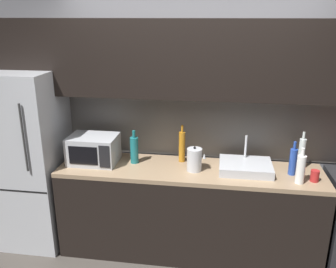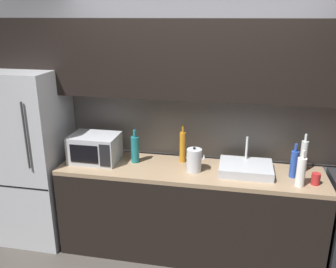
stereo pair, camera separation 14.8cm
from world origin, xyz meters
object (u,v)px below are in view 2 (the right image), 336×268
object	(u,v)px
kettle	(194,160)
wine_bottle_blue	(294,164)
microwave	(95,148)
wine_bottle_teal	(135,149)
wine_bottle_white	(301,172)
mug_red	(316,179)
wine_bottle_amber	(183,147)
wine_bottle_clear	(304,156)
refrigerator	(33,157)

from	to	relation	value
kettle	wine_bottle_blue	bearing A→B (deg)	2.78
microwave	wine_bottle_teal	xyz separation A→B (m)	(0.40, 0.05, 0.00)
wine_bottle_blue	wine_bottle_teal	world-z (taller)	wine_bottle_teal
wine_bottle_white	microwave	bearing A→B (deg)	174.71
wine_bottle_teal	mug_red	size ratio (longest dim) A/B	3.25
wine_bottle_amber	mug_red	xyz separation A→B (m)	(1.19, -0.27, -0.11)
wine_bottle_blue	wine_bottle_amber	size ratio (longest dim) A/B	0.84
kettle	wine_bottle_white	bearing A→B (deg)	-7.97
wine_bottle_blue	wine_bottle_white	world-z (taller)	wine_bottle_white
microwave	wine_bottle_clear	size ratio (longest dim) A/B	1.26
kettle	wine_bottle_clear	world-z (taller)	wine_bottle_clear
wine_bottle_amber	mug_red	bearing A→B (deg)	-12.84
mug_red	wine_bottle_clear	bearing A→B (deg)	105.33
wine_bottle_white	mug_red	bearing A→B (deg)	21.54
wine_bottle_teal	wine_bottle_amber	bearing A→B (deg)	12.62
wine_bottle_blue	refrigerator	bearing A→B (deg)	-179.70
wine_bottle_teal	wine_bottle_amber	world-z (taller)	wine_bottle_amber
wine_bottle_clear	wine_bottle_white	size ratio (longest dim) A/B	1.14
microwave	kettle	world-z (taller)	microwave
wine_bottle_clear	wine_bottle_amber	xyz separation A→B (m)	(-1.12, 0.01, 0.00)
refrigerator	microwave	world-z (taller)	refrigerator
wine_bottle_blue	microwave	bearing A→B (deg)	179.84
wine_bottle_white	wine_bottle_clear	bearing A→B (deg)	78.08
wine_bottle_blue	wine_bottle_clear	world-z (taller)	wine_bottle_clear
kettle	wine_bottle_clear	size ratio (longest dim) A/B	0.65
wine_bottle_teal	wine_bottle_white	bearing A→B (deg)	-8.45
wine_bottle_clear	wine_bottle_amber	distance (m)	1.12
kettle	mug_red	xyz separation A→B (m)	(1.05, -0.07, -0.06)
kettle	wine_bottle_amber	bearing A→B (deg)	125.08
wine_bottle_clear	wine_bottle_white	distance (m)	0.32
wine_bottle_amber	refrigerator	bearing A→B (deg)	-173.74
kettle	wine_bottle_teal	bearing A→B (deg)	170.82
wine_bottle_white	mug_red	xyz separation A→B (m)	(0.14, 0.05, -0.08)
microwave	wine_bottle_clear	distance (m)	1.97
wine_bottle_teal	mug_red	xyz separation A→B (m)	(1.65, -0.17, -0.09)
wine_bottle_white	mug_red	world-z (taller)	wine_bottle_white
wine_bottle_clear	refrigerator	bearing A→B (deg)	-176.65
wine_bottle_teal	wine_bottle_white	size ratio (longest dim) A/B	1.03
wine_bottle_blue	mug_red	distance (m)	0.22
microwave	kettle	bearing A→B (deg)	-2.79
microwave	mug_red	bearing A→B (deg)	-3.43
wine_bottle_clear	wine_bottle_amber	world-z (taller)	wine_bottle_amber
kettle	wine_bottle_amber	world-z (taller)	wine_bottle_amber
wine_bottle_white	mug_red	distance (m)	0.17
kettle	wine_bottle_teal	distance (m)	0.60
wine_bottle_amber	wine_bottle_white	bearing A→B (deg)	-17.16
kettle	wine_bottle_clear	distance (m)	1.00
refrigerator	wine_bottle_blue	size ratio (longest dim) A/B	5.68
microwave	kettle	distance (m)	0.99
refrigerator	wine_bottle_teal	distance (m)	1.09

